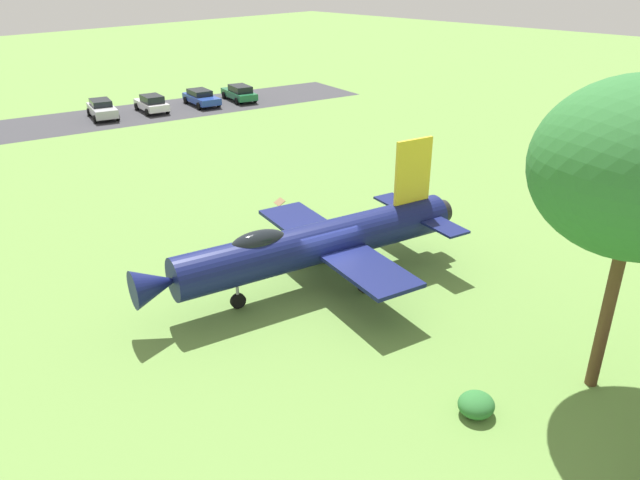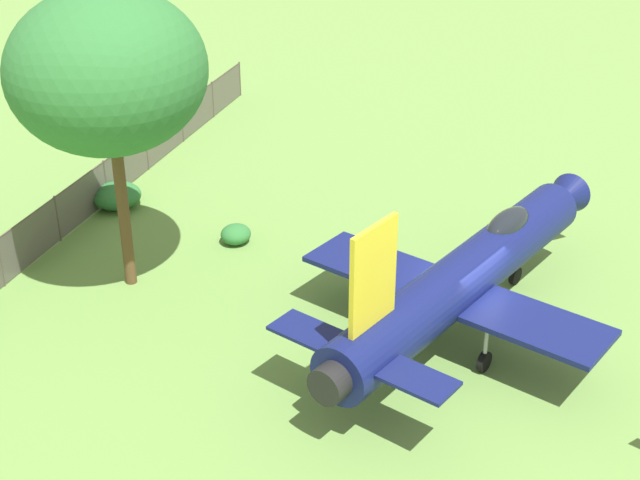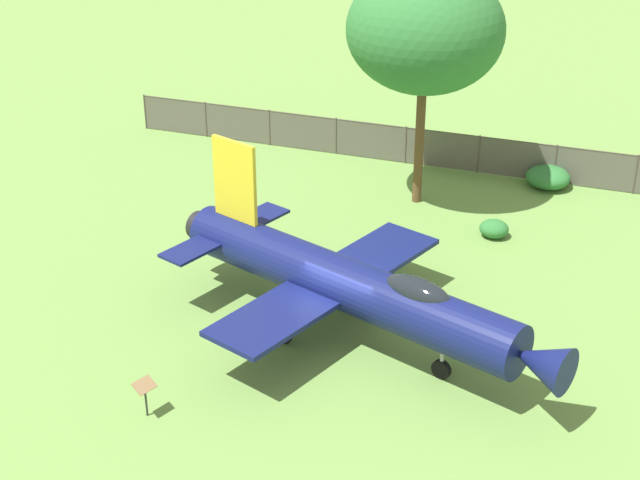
{
  "view_description": "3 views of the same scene",
  "coord_description": "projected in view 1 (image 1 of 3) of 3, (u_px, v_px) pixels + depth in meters",
  "views": [
    {
      "loc": [
        15.18,
        -15.59,
        12.14
      ],
      "look_at": [
        1.35,
        -1.35,
        2.88
      ],
      "focal_mm": 33.98,
      "sensor_mm": 36.0,
      "label": 1
    },
    {
      "loc": [
        -5.13,
        22.35,
        15.17
      ],
      "look_at": [
        4.24,
        0.54,
        2.5
      ],
      "focal_mm": 50.98,
      "sensor_mm": 36.0,
      "label": 2
    },
    {
      "loc": [
        -23.26,
        -9.88,
        16.29
      ],
      "look_at": [
        1.38,
        1.48,
        2.43
      ],
      "focal_mm": 53.11,
      "sensor_mm": 36.0,
      "label": 3
    }
  ],
  "objects": [
    {
      "name": "info_plaque",
      "position": [
        280.0,
        205.0,
        30.48
      ],
      "size": [
        0.69,
        0.55,
        1.14
      ],
      "color": "#333333",
      "rests_on": "ground_plane"
    },
    {
      "name": "parked_car_green",
      "position": [
        239.0,
        93.0,
        56.43
      ],
      "size": [
        4.94,
        2.97,
        1.45
      ],
      "rotation": [
        0.0,
        0.0,
        2.87
      ],
      "color": "#1E6B3D",
      "rests_on": "ground_plane"
    },
    {
      "name": "ground_plane",
      "position": [
        319.0,
        284.0,
        24.85
      ],
      "size": [
        200.0,
        200.0,
        0.0
      ],
      "primitive_type": "plane",
      "color": "#668E42"
    },
    {
      "name": "shrub_near_fence",
      "position": [
        476.0,
        405.0,
        17.62
      ],
      "size": [
        1.05,
        1.11,
        0.67
      ],
      "color": "#2D7033",
      "rests_on": "ground_plane"
    },
    {
      "name": "display_jet",
      "position": [
        312.0,
        244.0,
        23.88
      ],
      "size": [
        9.45,
        13.85,
        5.44
      ],
      "rotation": [
        0.0,
        0.0,
        4.46
      ],
      "color": "#111951",
      "rests_on": "ground_plane"
    },
    {
      "name": "parked_car_blue",
      "position": [
        201.0,
        97.0,
        54.73
      ],
      "size": [
        4.77,
        2.8,
        1.35
      ],
      "rotation": [
        0.0,
        0.0,
        6.08
      ],
      "color": "#23429E",
      "rests_on": "ground_plane"
    },
    {
      "name": "parked_car_silver",
      "position": [
        102.0,
        109.0,
        50.29
      ],
      "size": [
        4.58,
        2.94,
        1.48
      ],
      "rotation": [
        0.0,
        0.0,
        5.99
      ],
      "color": "#B2B5BA",
      "rests_on": "ground_plane"
    },
    {
      "name": "parked_car_white",
      "position": [
        152.0,
        103.0,
        52.25
      ],
      "size": [
        4.32,
        2.61,
        1.49
      ],
      "rotation": [
        0.0,
        0.0,
        2.94
      ],
      "color": "silver",
      "rests_on": "ground_plane"
    },
    {
      "name": "parking_strip",
      "position": [
        177.0,
        109.0,
        53.76
      ],
      "size": [
        15.31,
        35.5,
        0.0
      ],
      "primitive_type": "cube",
      "rotation": [
        0.0,
        0.0,
        4.49
      ],
      "color": "#38383D",
      "rests_on": "ground_plane"
    }
  ]
}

